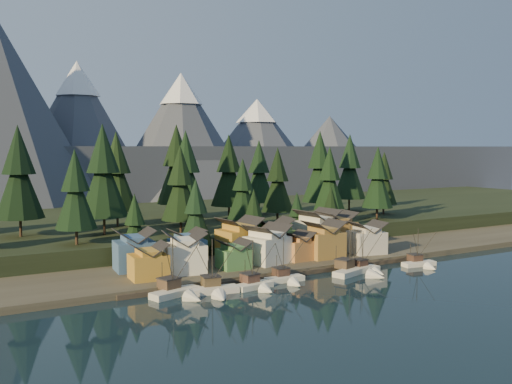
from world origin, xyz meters
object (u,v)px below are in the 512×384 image
boat_6 (422,259)px  house_back_0 (134,249)px  boat_5 (367,264)px  house_back_1 (187,246)px  house_front_1 (185,251)px  boat_1 (215,283)px  boat_4 (358,265)px  boat_0 (179,285)px  boat_3 (287,273)px  house_front_0 (148,260)px  boat_2 (257,278)px

boat_6 → house_back_0: house_back_0 is taller
boat_5 → house_back_1: size_ratio=1.25×
house_front_1 → house_back_0: size_ratio=1.11×
boat_1 → house_front_1: 16.14m
boat_4 → house_back_0: boat_4 is taller
boat_0 → boat_6: size_ratio=1.23×
house_back_0 → boat_0: bearing=-79.4°
boat_1 → boat_3: 18.25m
house_front_0 → house_front_1: 9.33m
boat_5 → house_back_1: 43.01m
boat_4 → house_back_0: bearing=133.7°
boat_3 → boat_4: size_ratio=0.84×
boat_0 → boat_5: (47.12, -1.61, -0.30)m
boat_6 → boat_0: bearing=-175.3°
house_back_0 → boat_3: bearing=-34.2°
boat_2 → house_front_1: 19.14m
boat_0 → boat_2: 16.62m
house_front_0 → house_back_1: bearing=39.3°
boat_2 → boat_6: 46.68m
boat_5 → house_back_1: bearing=140.6°
house_front_0 → boat_5: bearing=-11.3°
house_back_1 → boat_5: bearing=-29.5°
boat_5 → house_back_0: house_back_0 is taller
boat_4 → boat_0: bearing=158.7°
house_back_0 → boat_5: bearing=-20.2°
boat_3 → boat_5: (21.98, -1.06, 0.02)m
boat_1 → boat_6: (56.17, -1.50, -0.36)m
house_front_1 → boat_5: bearing=-9.6°
boat_5 → boat_4: bearing=-173.2°
boat_1 → boat_3: size_ratio=1.12×
boat_0 → boat_3: boat_0 is taller
boat_3 → house_back_0: (-27.14, 22.40, 4.33)m
boat_3 → boat_6: boat_3 is taller
boat_1 → boat_6: bearing=8.1°
boat_4 → house_back_0: size_ratio=1.39×
boat_0 → boat_2: boat_0 is taller
boat_4 → boat_6: bearing=-20.2°
boat_0 → house_front_0: boat_0 is taller
boat_0 → boat_1: (6.94, -1.89, -0.09)m
boat_2 → boat_3: boat_2 is taller
boat_0 → house_front_0: size_ratio=1.56×
boat_3 → boat_4: bearing=-4.7°
boat_6 → house_front_1: 58.83m
boat_0 → house_front_0: bearing=83.2°
boat_1 → boat_2: bearing=6.6°
boat_2 → boat_3: bearing=4.1°
boat_0 → house_back_1: (10.72, 20.97, 3.58)m
boat_3 → house_back_0: 35.45m
boat_3 → house_front_1: 23.48m
house_back_0 → boat_1: bearing=-64.0°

